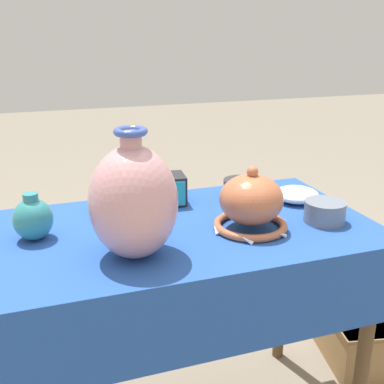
# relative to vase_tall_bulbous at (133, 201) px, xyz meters

# --- Properties ---
(display_table) EXTENTS (1.08, 0.62, 0.75)m
(display_table) POSITION_rel_vase_tall_bulbous_xyz_m (0.18, 0.13, -0.24)
(display_table) COLOR brown
(display_table) RESTS_ON ground_plane
(vase_tall_bulbous) EXTENTS (0.22, 0.22, 0.33)m
(vase_tall_bulbous) POSITION_rel_vase_tall_bulbous_xyz_m (0.00, 0.00, 0.00)
(vase_tall_bulbous) COLOR #D19399
(vase_tall_bulbous) RESTS_ON display_table
(vase_dome_bell) EXTENTS (0.22, 0.21, 0.19)m
(vase_dome_bell) POSITION_rel_vase_tall_bulbous_xyz_m (0.35, 0.06, -0.07)
(vase_dome_bell) COLOR #BC6642
(vase_dome_bell) RESTS_ON display_table
(mosaic_tile_box) EXTENTS (0.14, 0.12, 0.10)m
(mosaic_tile_box) POSITION_rel_vase_tall_bulbous_xyz_m (0.17, 0.34, -0.10)
(mosaic_tile_box) COLOR #232328
(mosaic_tile_box) RESTS_ON display_table
(pot_squat_charcoal) EXTENTS (0.12, 0.12, 0.06)m
(pot_squat_charcoal) POSITION_rel_vase_tall_bulbous_xyz_m (0.43, 0.31, -0.11)
(pot_squat_charcoal) COLOR #2D2D33
(pot_squat_charcoal) RESTS_ON display_table
(bowl_shallow_porcelain) EXTENTS (0.15, 0.15, 0.05)m
(bowl_shallow_porcelain) POSITION_rel_vase_tall_bulbous_xyz_m (0.59, 0.22, -0.12)
(bowl_shallow_porcelain) COLOR white
(bowl_shallow_porcelain) RESTS_ON display_table
(bowl_shallow_celadon) EXTENTS (0.13, 0.13, 0.06)m
(bowl_shallow_celadon) POSITION_rel_vase_tall_bulbous_xyz_m (0.00, 0.29, -0.11)
(bowl_shallow_celadon) COLOR #A8CCB7
(bowl_shallow_celadon) RESTS_ON display_table
(pot_squat_slate) EXTENTS (0.12, 0.12, 0.06)m
(pot_squat_slate) POSITION_rel_vase_tall_bulbous_xyz_m (0.58, 0.04, -0.11)
(pot_squat_slate) COLOR slate
(pot_squat_slate) RESTS_ON display_table
(jar_round_teal) EXTENTS (0.11, 0.11, 0.13)m
(jar_round_teal) POSITION_rel_vase_tall_bulbous_xyz_m (-0.24, 0.19, -0.09)
(jar_round_teal) COLOR teal
(jar_round_teal) RESTS_ON display_table
(wooden_crate) EXTENTS (0.41, 0.40, 0.22)m
(wooden_crate) POSITION_rel_vase_tall_bulbous_xyz_m (0.99, 0.25, -0.78)
(wooden_crate) COLOR #A37A4C
(wooden_crate) RESTS_ON ground_plane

